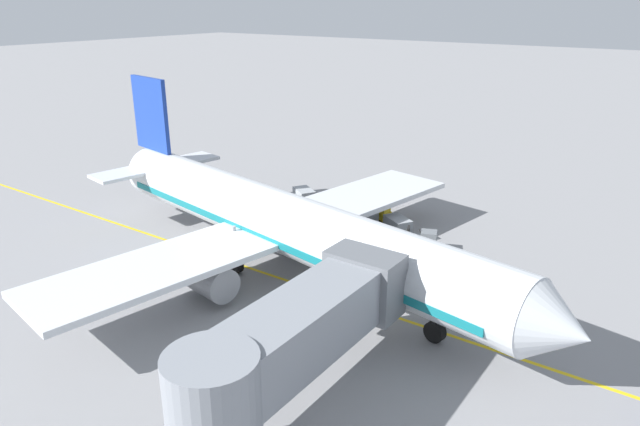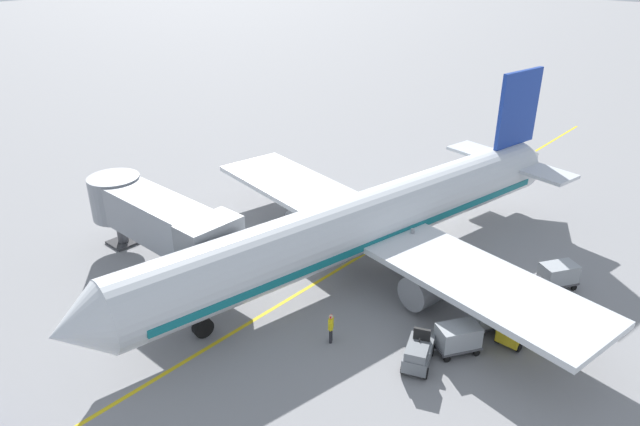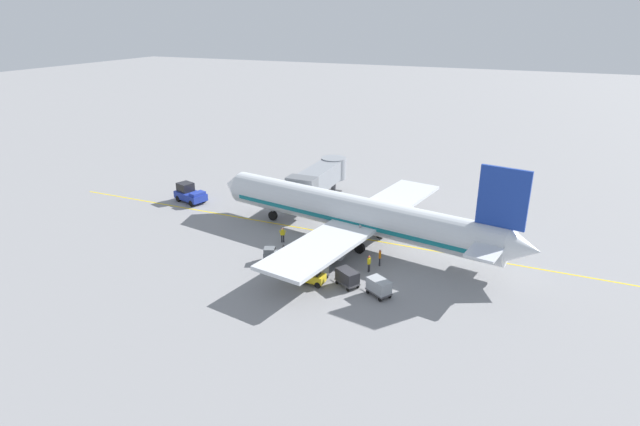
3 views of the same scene
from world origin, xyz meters
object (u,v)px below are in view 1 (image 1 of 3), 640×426
object	(u,v)px
jet_bridge	(297,332)
baggage_cart_third_in_train	(332,206)
ground_crew_marshaller	(410,265)
baggage_cart_second_in_train	(365,217)
ground_crew_wing_walker	(277,221)
ground_crew_loader	(296,216)
baggage_tug_lead	(419,240)
baggage_cart_front	(398,226)
baggage_tug_trailing	(374,214)
parked_airliner	(281,223)
baggage_cart_tail_end	(304,197)

from	to	relation	value
jet_bridge	baggage_cart_third_in_train	size ratio (longest dim) A/B	4.48
ground_crew_marshaller	baggage_cart_second_in_train	bearing A→B (deg)	-130.63
ground_crew_wing_walker	ground_crew_loader	bearing A→B (deg)	162.15
baggage_cart_second_in_train	ground_crew_marshaller	distance (m)	8.64
baggage_tug_lead	baggage_cart_front	world-z (taller)	baggage_tug_lead
ground_crew_wing_walker	ground_crew_marshaller	distance (m)	11.31
baggage_tug_trailing	parked_airliner	bearing A→B (deg)	-3.42
baggage_cart_tail_end	ground_crew_wing_walker	world-z (taller)	ground_crew_wing_walker
jet_bridge	ground_crew_marshaller	distance (m)	13.29
jet_bridge	baggage_cart_front	size ratio (longest dim) A/B	4.48
baggage_tug_lead	baggage_cart_third_in_train	size ratio (longest dim) A/B	0.98
baggage_tug_trailing	ground_crew_wing_walker	bearing A→B (deg)	-38.12
parked_airliner	baggage_tug_trailing	size ratio (longest dim) A/B	14.82
baggage_tug_lead	ground_crew_marshaller	world-z (taller)	ground_crew_marshaller
baggage_cart_front	ground_crew_wing_walker	size ratio (longest dim) A/B	1.67
baggage_cart_front	ground_crew_marshaller	distance (m)	6.42
jet_bridge	baggage_tug_trailing	world-z (taller)	jet_bridge
baggage_cart_second_in_train	ground_crew_marshaller	size ratio (longest dim) A/B	1.67
baggage_cart_third_in_train	ground_crew_loader	size ratio (longest dim) A/B	1.67
parked_airliner	ground_crew_wing_walker	xyz separation A→B (m)	(-4.45, -4.06, -2.23)
baggage_cart_second_in_train	baggage_tug_trailing	bearing A→B (deg)	-179.64
baggage_cart_third_in_train	baggage_cart_tail_end	size ratio (longest dim) A/B	1.00
baggage_cart_tail_end	ground_crew_wing_walker	distance (m)	5.89
parked_airliner	baggage_tug_trailing	distance (m)	10.73
baggage_tug_trailing	ground_crew_marshaller	world-z (taller)	ground_crew_marshaller
jet_bridge	baggage_cart_front	world-z (taller)	jet_bridge
baggage_cart_tail_end	ground_crew_wing_walker	bearing A→B (deg)	16.85
baggage_cart_second_in_train	ground_crew_loader	bearing A→B (deg)	-55.51
baggage_tug_lead	baggage_cart_tail_end	size ratio (longest dim) A/B	0.98
ground_crew_marshaller	baggage_cart_front	bearing A→B (deg)	-145.48
baggage_cart_front	baggage_cart_second_in_train	bearing A→B (deg)	-96.59
ground_crew_wing_walker	baggage_cart_tail_end	bearing A→B (deg)	-163.15
baggage_cart_tail_end	baggage_cart_third_in_train	bearing A→B (deg)	80.63
baggage_cart_third_in_train	baggage_cart_second_in_train	bearing A→B (deg)	79.79
ground_crew_wing_walker	baggage_cart_third_in_train	bearing A→B (deg)	164.49
jet_bridge	baggage_cart_second_in_train	distance (m)	20.38
parked_airliner	baggage_cart_third_in_train	xyz separation A→B (m)	(-9.57, -2.64, -2.24)
baggage_tug_trailing	ground_crew_wing_walker	distance (m)	7.60
baggage_tug_trailing	ground_crew_wing_walker	size ratio (longest dim) A/B	1.49
jet_bridge	baggage_cart_second_in_train	world-z (taller)	jet_bridge
ground_crew_loader	baggage_cart_third_in_train	bearing A→B (deg)	165.65
baggage_tug_lead	baggage_cart_front	distance (m)	2.37
baggage_tug_lead	baggage_cart_tail_end	xyz separation A→B (m)	(-2.37, -11.49, 0.24)
baggage_cart_front	ground_crew_marshaller	world-z (taller)	ground_crew_marshaller
ground_crew_loader	ground_crew_marshaller	distance (m)	11.07
parked_airliner	baggage_tug_lead	distance (m)	9.91
baggage_tug_lead	baggage_tug_trailing	bearing A→B (deg)	-118.05
jet_bridge	baggage_tug_lead	size ratio (longest dim) A/B	4.57
baggage_tug_trailing	baggage_cart_third_in_train	bearing A→B (deg)	-75.32
baggage_cart_tail_end	jet_bridge	bearing A→B (deg)	36.06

